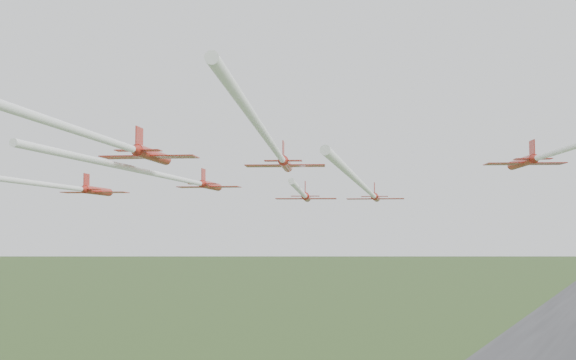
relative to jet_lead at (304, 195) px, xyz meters
The scene contains 8 objects.
runway 196.42m from the jet_lead, 89.60° to the left, with size 38.00×900.00×0.04m, color #323234.
jet_lead is the anchor object (origin of this frame).
jet_row2_left 22.73m from the jet_lead, 102.79° to the right, with size 22.38×51.81×2.66m.
jet_row2_right 24.62m from the jet_lead, 44.62° to the right, with size 23.54×60.11×2.34m.
jet_row3_left 41.20m from the jet_lead, 101.00° to the right, with size 24.36×50.50×2.35m.
jet_row3_mid 32.75m from the jet_lead, 66.22° to the right, with size 26.21×49.66×2.78m.
jet_row3_right 44.64m from the jet_lead, 30.18° to the right, with size 25.53×49.05×2.49m.
jet_row4_left 53.22m from the jet_lead, 79.31° to the right, with size 28.73×61.08×2.74m.
Camera 1 is at (43.70, -72.18, 50.13)m, focal length 40.00 mm.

